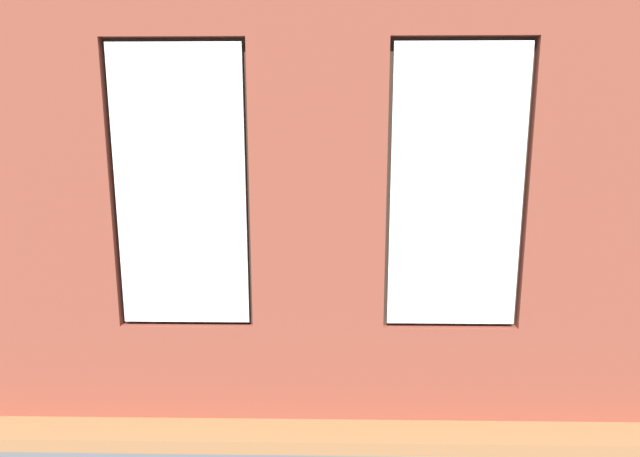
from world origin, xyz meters
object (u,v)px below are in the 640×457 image
table_plant_small (316,262)px  potted_plant_between_couches (388,325)px  potted_plant_corner_near_left (464,216)px  remote_silver (324,272)px  media_console (111,291)px  coffee_table (316,274)px  potted_plant_corner_far_left (592,309)px  papasan_chair (313,239)px  candle_jar (345,264)px  tv_flatscreen (107,239)px  potted_plant_near_tv (123,286)px  remote_gray (284,272)px  couch_left (496,282)px  potted_plant_mid_room_small (397,263)px  cup_ceramic (303,265)px  couch_by_window (232,340)px

table_plant_small → potted_plant_between_couches: (-0.70, 2.03, -0.05)m
potted_plant_corner_near_left → potted_plant_between_couches: bearing=66.7°
remote_silver → media_console: (2.55, 0.46, -0.12)m
coffee_table → potted_plant_between_couches: potted_plant_between_couches is taller
potted_plant_corner_far_left → papasan_chair: bearing=-57.9°
candle_jar → tv_flatscreen: size_ratio=0.11×
potted_plant_corner_far_left → potted_plant_near_tv: bearing=-8.8°
potted_plant_corner_near_left → remote_gray: bearing=36.8°
couch_left → tv_flatscreen: tv_flatscreen is taller
remote_gray → potted_plant_mid_room_small: bearing=-76.8°
coffee_table → cup_ceramic: (0.17, -0.11, 0.09)m
tv_flatscreen → potted_plant_between_couches: bearing=155.4°
candle_jar → remote_gray: size_ratio=0.67×
candle_jar → remote_gray: candle_jar is taller
remote_gray → potted_plant_corner_near_left: size_ratio=0.14×
media_console → tv_flatscreen: bearing=-90.0°
coffee_table → potted_plant_between_couches: bearing=109.1°
coffee_table → potted_plant_mid_room_small: size_ratio=2.89×
cup_ceramic → remote_gray: size_ratio=0.53×
coffee_table → remote_silver: (-0.10, 0.13, 0.06)m
papasan_chair → potted_plant_between_couches: 3.93m
remote_silver → potted_plant_between_couches: (-0.60, 1.90, 0.04)m
tv_flatscreen → potted_plant_mid_room_small: 3.90m
table_plant_small → papasan_chair: size_ratio=0.18×
cup_ceramic → potted_plant_near_tv: potted_plant_near_tv is taller
remote_silver → papasan_chair: (0.19, -1.95, 0.03)m
remote_silver → potted_plant_corner_near_left: potted_plant_corner_near_left is taller
potted_plant_corner_far_left → couch_left: bearing=-85.6°
cup_ceramic → remote_silver: (-0.27, 0.24, -0.03)m
candle_jar → media_console: size_ratio=0.12×
cup_ceramic → remote_silver: bearing=139.2°
cup_ceramic → potted_plant_near_tv: (1.73, 1.62, 0.20)m
couch_left → coffee_table: size_ratio=1.26×
potted_plant_between_couches → couch_by_window: bearing=2.0°
potted_plant_near_tv → couch_by_window: bearing=154.8°
media_console → potted_plant_corner_far_left: (-4.87, 1.60, 0.38)m
cup_ceramic → media_console: (2.28, 0.69, -0.16)m
tv_flatscreen → candle_jar: bearing=-165.4°
couch_by_window → papasan_chair: (-0.62, -3.89, 0.12)m
table_plant_small → papasan_chair: 1.82m
media_console → potted_plant_near_tv: bearing=120.7°
candle_jar → potted_plant_corner_near_left: 2.79m
table_plant_small → coffee_table: bearing=-90.0°
remote_gray → couch_left: bearing=-108.0°
coffee_table → potted_plant_corner_far_left: bearing=137.9°
remote_silver → media_console: size_ratio=0.18×
couch_left → potted_plant_between_couches: couch_left is taller
cup_ceramic → potted_plant_near_tv: bearing=43.1°
coffee_table → couch_left: bearing=174.5°
remote_gray → potted_plant_corner_near_left: (-2.84, -2.13, 0.39)m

